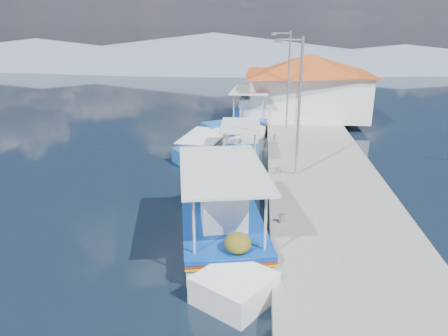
{
  "coord_description": "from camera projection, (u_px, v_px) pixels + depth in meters",
  "views": [
    {
      "loc": [
        3.01,
        -16.77,
        7.13
      ],
      "look_at": [
        1.51,
        0.27,
        1.3
      ],
      "focal_mm": 34.98,
      "sensor_mm": 36.0,
      "label": 1
    }
  ],
  "objects": [
    {
      "name": "caique_green_canopy",
      "position": [
        240.0,
        159.0,
        22.38
      ],
      "size": [
        2.03,
        6.4,
        2.39
      ],
      "rotation": [
        0.0,
        0.0,
        -0.03
      ],
      "color": "white",
      "rests_on": "ground"
    },
    {
      "name": "quay",
      "position": [
        315.0,
        155.0,
        23.45
      ],
      "size": [
        5.0,
        44.0,
        0.5
      ],
      "primitive_type": "cube",
      "color": "gray",
      "rests_on": "ground"
    },
    {
      "name": "bollards",
      "position": [
        276.0,
        150.0,
        22.79
      ],
      "size": [
        0.2,
        17.2,
        0.3
      ],
      "color": "#A5A8AD",
      "rests_on": "quay"
    },
    {
      "name": "lamp_post_far",
      "position": [
        287.0,
        75.0,
        27.12
      ],
      "size": [
        1.21,
        0.14,
        6.0
      ],
      "color": "#A5A8AD",
      "rests_on": "quay"
    },
    {
      "name": "caique_far",
      "position": [
        251.0,
        119.0,
        30.5
      ],
      "size": [
        2.8,
        8.31,
        2.92
      ],
      "rotation": [
        0.0,
        0.0,
        0.07
      ],
      "color": "white",
      "rests_on": "ground"
    },
    {
      "name": "caique_blue_hull",
      "position": [
        204.0,
        144.0,
        25.19
      ],
      "size": [
        2.9,
        7.09,
        1.28
      ],
      "rotation": [
        0.0,
        0.0,
        0.17
      ],
      "color": "#1B60A7",
      "rests_on": "ground"
    },
    {
      "name": "ground",
      "position": [
        188.0,
        198.0,
        18.36
      ],
      "size": [
        160.0,
        160.0,
        0.0
      ],
      "primitive_type": "plane",
      "color": "black",
      "rests_on": "ground"
    },
    {
      "name": "harbor_building",
      "position": [
        308.0,
        84.0,
        31.1
      ],
      "size": [
        10.49,
        10.49,
        4.4
      ],
      "color": "silver",
      "rests_on": "quay"
    },
    {
      "name": "lamp_post_near",
      "position": [
        297.0,
        101.0,
        18.63
      ],
      "size": [
        1.21,
        0.14,
        6.0
      ],
      "color": "#A5A8AD",
      "rests_on": "quay"
    },
    {
      "name": "main_caique",
      "position": [
        223.0,
        226.0,
        14.59
      ],
      "size": [
        3.74,
        8.87,
        2.97
      ],
      "rotation": [
        0.0,
        0.0,
        -0.19
      ],
      "color": "white",
      "rests_on": "ground"
    },
    {
      "name": "mountain_ridge",
      "position": [
        286.0,
        53.0,
        69.97
      ],
      "size": [
        171.4,
        96.0,
        5.5
      ],
      "color": "slate",
      "rests_on": "ground"
    }
  ]
}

